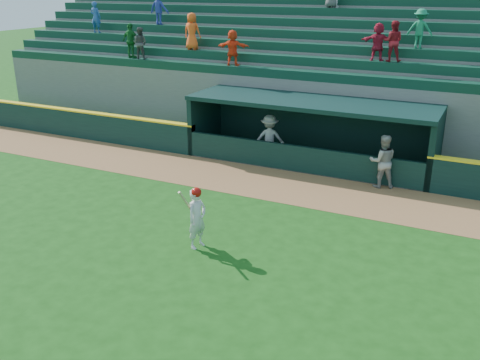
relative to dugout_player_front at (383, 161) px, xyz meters
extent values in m
plane|color=#154611|center=(-3.10, -6.28, -0.93)|extent=(120.00, 120.00, 0.00)
cube|color=brown|center=(-3.10, -1.38, -0.92)|extent=(40.00, 3.00, 0.01)
cube|color=black|center=(-15.35, 0.27, -0.33)|extent=(15.50, 0.30, 1.20)
cube|color=yellow|center=(-15.35, 0.27, 0.30)|extent=(15.50, 0.32, 0.06)
imported|color=#969691|center=(0.00, 0.00, 0.00)|extent=(1.10, 0.98, 1.85)
imported|color=#A5A5A0|center=(-4.57, 0.93, 0.00)|extent=(1.36, 1.09, 1.85)
cube|color=slate|center=(-3.10, 1.42, -0.91)|extent=(9.00, 2.60, 0.04)
cube|color=black|center=(-7.70, 1.42, 0.22)|extent=(0.20, 2.60, 2.30)
cube|color=black|center=(1.50, 1.42, 0.22)|extent=(0.20, 2.60, 2.30)
cube|color=black|center=(-3.10, 2.72, 0.22)|extent=(9.40, 0.20, 2.30)
cube|color=black|center=(-3.10, 1.42, 1.45)|extent=(9.40, 2.80, 0.16)
cube|color=black|center=(-3.10, 0.20, -0.43)|extent=(9.00, 0.16, 1.00)
cube|color=brown|center=(-3.10, 2.22, -0.68)|extent=(8.40, 0.45, 0.10)
cube|color=slate|center=(-3.10, 3.25, 0.53)|extent=(34.00, 0.85, 2.91)
cube|color=#0F3828|center=(-3.10, 3.13, 2.16)|extent=(34.00, 0.60, 0.36)
cube|color=slate|center=(-3.10, 4.10, 0.75)|extent=(34.00, 0.85, 3.36)
cube|color=#0F3828|center=(-3.10, 3.98, 2.61)|extent=(34.00, 0.60, 0.36)
cube|color=slate|center=(-3.10, 4.95, 0.98)|extent=(34.00, 0.85, 3.81)
cube|color=#0F3828|center=(-3.10, 4.83, 3.06)|extent=(34.00, 0.60, 0.36)
cube|color=slate|center=(-3.10, 5.80, 1.20)|extent=(34.00, 0.85, 4.26)
cube|color=#0F3828|center=(-3.10, 5.68, 3.51)|extent=(34.00, 0.60, 0.36)
cube|color=slate|center=(-3.10, 6.65, 1.43)|extent=(34.00, 0.85, 4.71)
cube|color=#0F3828|center=(-3.10, 6.53, 3.96)|extent=(34.00, 0.60, 0.36)
cube|color=slate|center=(-3.10, 7.50, 1.65)|extent=(34.00, 0.85, 5.16)
cube|color=#0F3828|center=(-3.10, 7.38, 4.41)|extent=(34.00, 0.60, 0.36)
cube|color=slate|center=(-3.10, 8.35, 1.88)|extent=(34.00, 0.85, 5.61)
cube|color=#0F3828|center=(-3.10, 8.23, 4.86)|extent=(34.00, 0.60, 0.36)
cube|color=slate|center=(-3.10, 8.92, 1.88)|extent=(34.50, 0.30, 5.61)
imported|color=#FE561C|center=(-9.77, 4.00, 3.60)|extent=(0.83, 0.58, 1.62)
imported|color=#AF1B34|center=(-1.35, 4.00, 3.52)|extent=(1.38, 0.55, 1.45)
imported|color=#295097|center=(-16.01, 4.85, 4.01)|extent=(0.60, 0.43, 1.54)
imported|color=#444444|center=(-12.07, 3.15, 3.06)|extent=(0.77, 0.64, 1.43)
imported|color=#1B7C54|center=(0.04, 4.85, 3.99)|extent=(0.98, 0.57, 1.50)
imported|color=#FA421B|center=(-7.27, 3.15, 3.08)|extent=(1.43, 0.67, 1.48)
imported|color=maroon|center=(-0.78, 4.00, 3.56)|extent=(0.82, 0.68, 1.54)
imported|color=navy|center=(-12.65, 5.70, 4.51)|extent=(1.08, 0.64, 1.64)
imported|color=#176829|center=(-12.58, 3.15, 3.14)|extent=(0.95, 0.43, 1.58)
imported|color=silver|center=(-3.40, -6.61, -0.11)|extent=(0.52, 0.67, 1.62)
sphere|color=#AE0F09|center=(-3.40, -6.61, 0.63)|extent=(0.27, 0.27, 0.27)
cylinder|color=tan|center=(-3.58, -6.83, 0.40)|extent=(0.19, 0.52, 0.76)
camera|label=1|loc=(3.21, -17.57, 5.70)|focal=40.00mm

